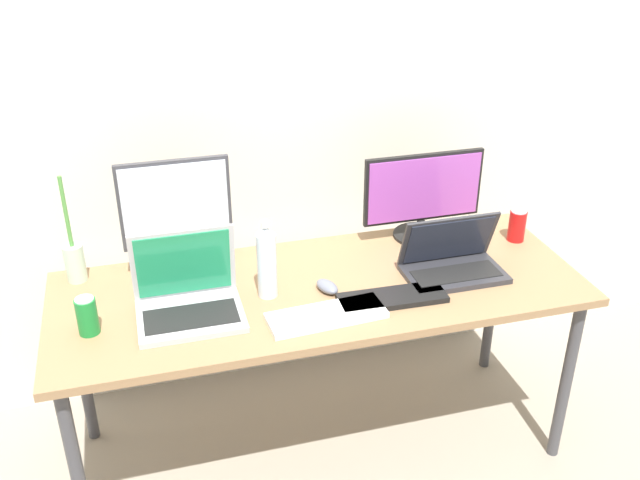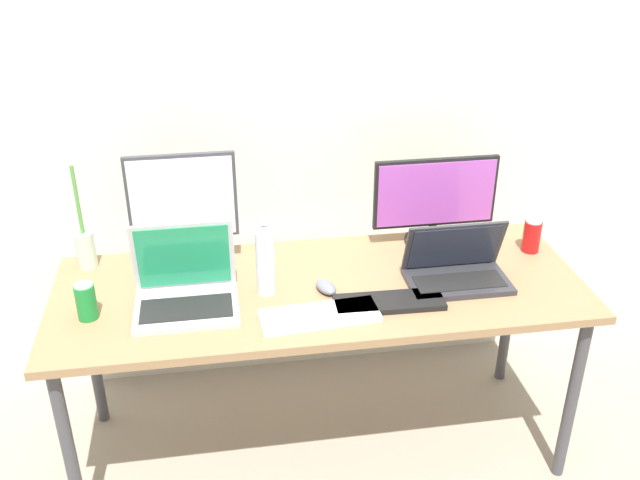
# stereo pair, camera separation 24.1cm
# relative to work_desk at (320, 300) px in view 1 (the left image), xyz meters

# --- Properties ---
(ground_plane) EXTENTS (16.00, 16.00, 0.00)m
(ground_plane) POSITION_rel_work_desk_xyz_m (0.00, 0.00, -0.68)
(ground_plane) COLOR gray
(wall_back) EXTENTS (7.00, 0.08, 2.60)m
(wall_back) POSITION_rel_work_desk_xyz_m (0.00, 0.59, 0.62)
(wall_back) COLOR silver
(wall_back) RESTS_ON ground
(work_desk) EXTENTS (1.86, 0.70, 0.74)m
(work_desk) POSITION_rel_work_desk_xyz_m (0.00, 0.00, 0.00)
(work_desk) COLOR #424247
(work_desk) RESTS_ON ground
(monitor_left) EXTENTS (0.39, 0.18, 0.43)m
(monitor_left) POSITION_rel_work_desk_xyz_m (-0.46, 0.23, 0.30)
(monitor_left) COLOR #38383D
(monitor_left) RESTS_ON work_desk
(monitor_center) EXTENTS (0.48, 0.21, 0.35)m
(monitor_center) POSITION_rel_work_desk_xyz_m (0.48, 0.25, 0.24)
(monitor_center) COLOR black
(monitor_center) RESTS_ON work_desk
(laptop_silver) EXTENTS (0.34, 0.26, 0.28)m
(laptop_silver) POSITION_rel_work_desk_xyz_m (-0.46, -0.05, 0.12)
(laptop_silver) COLOR #B7B7BC
(laptop_silver) RESTS_ON work_desk
(laptop_secondary) EXTENTS (0.36, 0.21, 0.22)m
(laptop_secondary) POSITION_rel_work_desk_xyz_m (0.48, -0.04, 0.11)
(laptop_secondary) COLOR #2D2D33
(laptop_secondary) RESTS_ON work_desk
(keyboard_main) EXTENTS (0.40, 0.16, 0.02)m
(keyboard_main) POSITION_rel_work_desk_xyz_m (-0.03, -0.20, 0.07)
(keyboard_main) COLOR white
(keyboard_main) RESTS_ON work_desk
(keyboard_aux) EXTENTS (0.37, 0.13, 0.02)m
(keyboard_aux) POSITION_rel_work_desk_xyz_m (0.21, -0.16, 0.07)
(keyboard_aux) COLOR black
(keyboard_aux) RESTS_ON work_desk
(mouse_by_keyboard) EXTENTS (0.09, 0.11, 0.04)m
(mouse_by_keyboard) POSITION_rel_work_desk_xyz_m (0.01, -0.04, 0.08)
(mouse_by_keyboard) COLOR slate
(mouse_by_keyboard) RESTS_ON work_desk
(water_bottle) EXTENTS (0.07, 0.07, 0.28)m
(water_bottle) POSITION_rel_work_desk_xyz_m (-0.19, -0.01, 0.19)
(water_bottle) COLOR silver
(water_bottle) RESTS_ON work_desk
(soda_can_near_keyboard) EXTENTS (0.07, 0.07, 0.13)m
(soda_can_near_keyboard) POSITION_rel_work_desk_xyz_m (0.83, 0.13, 0.12)
(soda_can_near_keyboard) COLOR red
(soda_can_near_keyboard) RESTS_ON work_desk
(soda_can_by_laptop) EXTENTS (0.07, 0.07, 0.13)m
(soda_can_by_laptop) POSITION_rel_work_desk_xyz_m (-0.78, -0.08, 0.12)
(soda_can_by_laptop) COLOR #197F33
(soda_can_by_laptop) RESTS_ON work_desk
(bamboo_vase) EXTENTS (0.07, 0.07, 0.40)m
(bamboo_vase) POSITION_rel_work_desk_xyz_m (-0.82, 0.27, 0.14)
(bamboo_vase) COLOR #B2D1B7
(bamboo_vase) RESTS_ON work_desk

